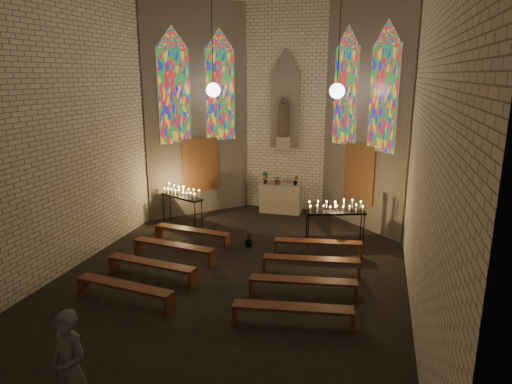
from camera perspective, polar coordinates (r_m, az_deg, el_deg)
floor at (r=11.05m, az=-2.94°, el=-10.54°), size 12.00×12.00×0.00m
room at (r=13.29m, az=1.40°, el=10.37°), size 8.22×12.43×7.00m
altar at (r=15.84m, az=3.12°, el=-0.78°), size 1.40×0.60×1.00m
flower_vase_left at (r=15.73m, az=1.16°, el=1.81°), size 0.26×0.21×0.43m
flower_vase_center at (r=15.61m, az=2.73°, el=1.53°), size 0.37×0.35×0.34m
flower_vase_right at (r=15.58m, az=5.00°, el=1.45°), size 0.19×0.16×0.34m
aisle_flower_pot at (r=12.81m, az=-0.94°, el=-5.95°), size 0.29×0.29×0.40m
votive_stand_left at (r=14.59m, az=-9.30°, el=-0.28°), size 1.60×0.98×1.16m
votive_stand_right at (r=12.82m, az=9.93°, el=-2.17°), size 1.69×0.86×1.21m
pew_left_0 at (r=13.06m, az=-8.03°, el=-4.95°), size 2.30×0.63×0.44m
pew_right_0 at (r=12.17m, az=7.76°, el=-6.42°), size 2.30×0.63×0.44m
pew_left_1 at (r=12.03m, az=-10.27°, el=-6.76°), size 2.30×0.63×0.44m
pew_right_1 at (r=11.06m, az=6.94°, el=-8.59°), size 2.30×0.63×0.44m
pew_left_2 at (r=11.05m, az=-12.94°, el=-8.90°), size 2.30×0.63×0.44m
pew_right_2 at (r=9.98m, az=5.91°, el=-11.23°), size 2.30×0.63×0.44m
pew_left_3 at (r=10.11m, az=-16.15°, el=-11.41°), size 2.30×0.63×0.44m
pew_right_3 at (r=8.93m, az=4.62°, el=-14.49°), size 2.30×0.63×0.44m
visitor at (r=7.10m, az=-22.21°, el=-19.59°), size 0.68×0.53×1.64m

